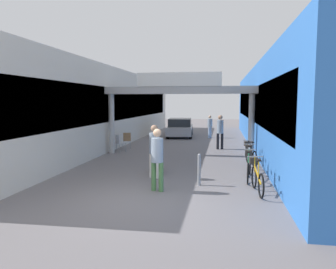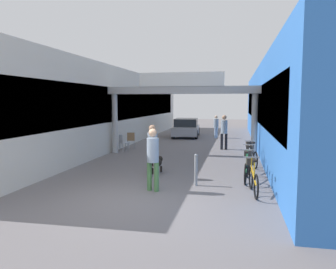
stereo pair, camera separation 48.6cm
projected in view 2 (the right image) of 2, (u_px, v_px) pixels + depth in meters
ground_plane at (135, 200)px, 8.47m from camera, size 80.00×80.00×0.00m
storefront_left at (109, 108)px, 20.00m from camera, size 3.00×26.00×4.36m
storefront_right at (284, 108)px, 17.92m from camera, size 3.00×26.00×4.36m
arcade_sign_gateway at (182, 97)px, 15.35m from camera, size 7.40×0.47×3.90m
pedestrian_with_dog at (152, 147)px, 10.90m from camera, size 0.43×0.43×1.78m
pedestrian_companion at (153, 155)px, 9.28m from camera, size 0.43×0.43×1.79m
pedestrian_carrying_crate at (224, 130)px, 17.38m from camera, size 0.43×0.43×1.84m
pedestrian_elderly_walking at (216, 125)px, 22.94m from camera, size 0.44×0.44×1.58m
dog_on_leash at (157, 163)px, 11.74m from camera, size 0.37×0.79×0.57m
bicycle_orange_nearest at (253, 178)px, 9.14m from camera, size 0.46×1.69×0.98m
bicycle_green_second at (247, 167)px, 10.60m from camera, size 0.46×1.69×0.98m
bicycle_silver_third at (249, 160)px, 11.93m from camera, size 0.46×1.69×0.98m
bicycle_black_farthest at (252, 155)px, 13.04m from camera, size 0.48×1.67×0.98m
bollard_post_metal at (196, 169)px, 9.93m from camera, size 0.10×0.10×0.98m
cafe_chair_aluminium_nearer at (123, 141)px, 16.58m from camera, size 0.57×0.57×0.89m
cafe_chair_wood_farther at (131, 139)px, 17.67m from camera, size 0.50×0.50×0.89m
parked_car_silver at (186, 128)px, 23.82m from camera, size 2.03×4.11×1.33m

